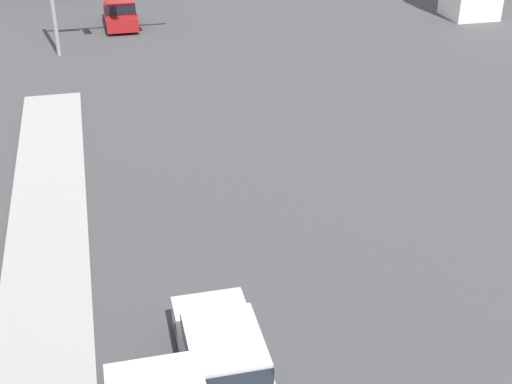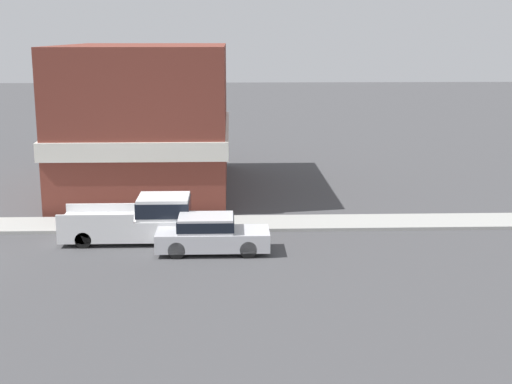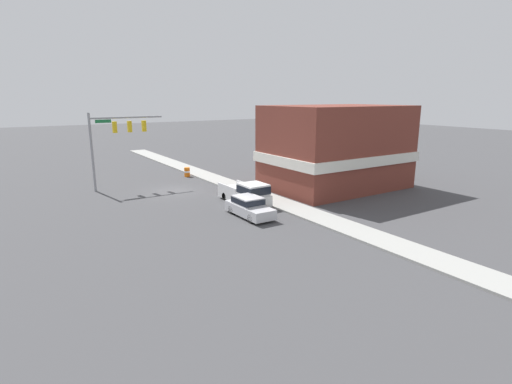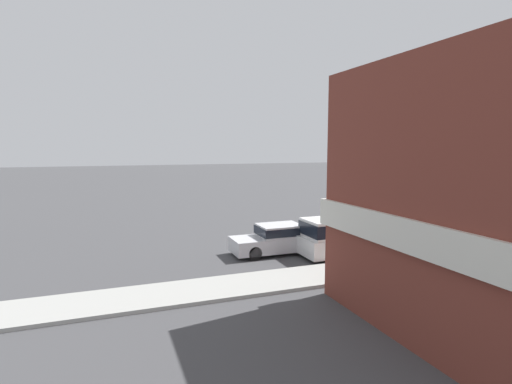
# 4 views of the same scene
# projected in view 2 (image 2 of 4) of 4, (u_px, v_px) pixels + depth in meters

# --- Properties ---
(car_lead) EXTENTS (1.76, 4.40, 1.47)m
(car_lead) POSITION_uv_depth(u_px,v_px,m) (210.00, 233.00, 27.78)
(car_lead) COLOR black
(car_lead) RESTS_ON ground
(pickup_truck_parked) EXTENTS (1.97, 5.42, 1.90)m
(pickup_truck_parked) POSITION_uv_depth(u_px,v_px,m) (141.00, 219.00, 29.22)
(pickup_truck_parked) COLOR black
(pickup_truck_parked) RESTS_ON ground
(corner_brick_building) EXTENTS (13.10, 8.86, 7.79)m
(corner_brick_building) POSITION_uv_depth(u_px,v_px,m) (147.00, 119.00, 38.80)
(corner_brick_building) COLOR brown
(corner_brick_building) RESTS_ON ground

